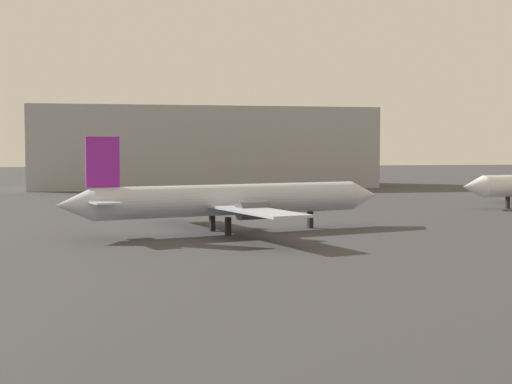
{
  "coord_description": "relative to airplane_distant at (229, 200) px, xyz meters",
  "views": [
    {
      "loc": [
        -3.79,
        -6.83,
        7.35
      ],
      "look_at": [
        7.96,
        52.88,
        3.75
      ],
      "focal_mm": 51.43,
      "sensor_mm": 36.0,
      "label": 1
    }
  ],
  "objects": [
    {
      "name": "terminal_building",
      "position": [
        7.25,
        78.62,
        4.66
      ],
      "size": [
        63.56,
        24.11,
        15.06
      ],
      "primitive_type": "cube",
      "color": "#999EA3",
      "rests_on": "ground_plane"
    },
    {
      "name": "airplane_distant",
      "position": [
        0.0,
        0.0,
        0.0
      ],
      "size": [
        30.32,
        25.9,
        8.32
      ],
      "rotation": [
        0.0,
        0.0,
        0.27
      ],
      "color": "#B2BCCC",
      "rests_on": "ground_plane"
    }
  ]
}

